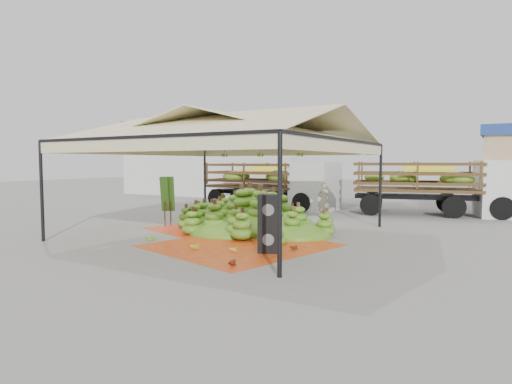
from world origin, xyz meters
The scene contains 17 objects.
ground centered at (0.00, 0.00, 0.00)m, with size 90.00×90.00×0.00m, color slate.
canopy_tent centered at (0.00, 0.00, 3.30)m, with size 8.10×8.10×4.00m.
building_white centered at (-10.00, 14.00, 2.71)m, with size 14.30×6.30×5.40m.
tarp_left centered at (-0.86, 0.50, 0.01)m, with size 3.88×3.70×0.01m, color red.
tarp_right centered at (1.49, -1.57, 0.01)m, with size 4.25×4.46×0.01m, color #C55F12.
banana_heap centered at (0.45, 0.96, 0.67)m, with size 6.25×5.13×1.34m, color #4C7318.
hand_yellow_a centered at (0.64, -2.67, 0.11)m, with size 0.48×0.39×0.22m, color gold.
hand_yellow_b centered at (1.73, -2.37, 0.09)m, with size 0.39×0.32×0.18m, color gold.
hand_red_a centered at (2.99, -1.33, 0.09)m, with size 0.41×0.34×0.19m, color #522612.
hand_red_b centered at (2.52, -3.70, 0.10)m, with size 0.45×0.37×0.20m, color #572A14.
hand_green centered at (-1.33, -2.27, 0.09)m, with size 0.40×0.33×0.18m, color #4F7D1A.
hanging_bunches centered at (0.60, 1.12, 2.62)m, with size 3.24×0.24×0.20m.
speaker_stack centered at (2.65, -1.98, 0.77)m, with size 0.70×0.67×1.54m.
banana_leaves centered at (-2.74, 0.57, 0.00)m, with size 0.96×1.36×3.70m, color #36681B, non-canonical shape.
vendor centered at (1.19, 5.58, 0.75)m, with size 0.55×0.36×1.50m, color gray.
truck_left centered at (-2.39, 7.88, 1.47)m, with size 7.02×2.59×2.39m.
truck_right centered at (5.54, 9.04, 1.51)m, with size 7.51×4.03×2.45m.
Camera 1 is at (7.98, -11.72, 2.37)m, focal length 30.00 mm.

